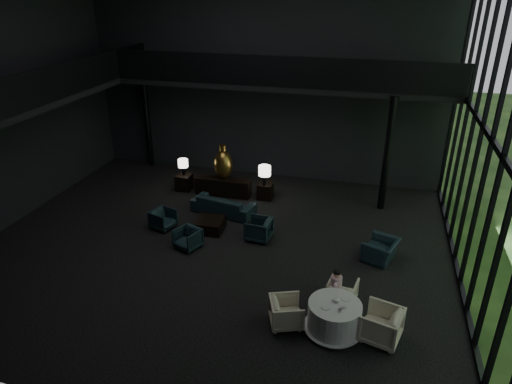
% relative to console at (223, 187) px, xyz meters
% --- Properties ---
extents(floor, '(14.00, 12.00, 0.02)m').
position_rel_console_xyz_m(floor, '(0.95, -3.57, -0.33)').
color(floor, black).
rests_on(floor, ground).
extents(wall_back, '(14.00, 0.04, 8.00)m').
position_rel_console_xyz_m(wall_back, '(0.95, 2.43, 3.67)').
color(wall_back, black).
rests_on(wall_back, ground).
extents(wall_front, '(14.00, 0.04, 8.00)m').
position_rel_console_xyz_m(wall_front, '(0.95, -9.57, 3.67)').
color(wall_front, black).
rests_on(wall_front, ground).
extents(curtain_wall, '(0.20, 12.00, 8.00)m').
position_rel_console_xyz_m(curtain_wall, '(7.90, -3.57, 3.67)').
color(curtain_wall, black).
rests_on(curtain_wall, ground).
extents(mezzanine_left, '(2.00, 12.00, 0.25)m').
position_rel_console_xyz_m(mezzanine_left, '(-5.05, -3.57, 3.67)').
color(mezzanine_left, black).
rests_on(mezzanine_left, wall_left).
extents(mezzanine_back, '(12.00, 2.00, 0.25)m').
position_rel_console_xyz_m(mezzanine_back, '(1.95, 1.43, 3.67)').
color(mezzanine_back, black).
rests_on(mezzanine_back, wall_back).
extents(railing_left, '(0.06, 12.00, 1.00)m').
position_rel_console_xyz_m(railing_left, '(-4.05, -3.57, 4.27)').
color(railing_left, black).
rests_on(railing_left, mezzanine_left).
extents(railing_back, '(12.00, 0.06, 1.00)m').
position_rel_console_xyz_m(railing_back, '(1.95, 0.43, 4.27)').
color(railing_back, black).
rests_on(railing_back, mezzanine_back).
extents(column_nw, '(0.24, 0.24, 4.00)m').
position_rel_console_xyz_m(column_nw, '(-4.05, 2.13, 1.67)').
color(column_nw, black).
rests_on(column_nw, floor).
extents(column_ne, '(0.24, 0.24, 4.00)m').
position_rel_console_xyz_m(column_ne, '(5.75, 0.43, 1.67)').
color(column_ne, black).
rests_on(column_ne, floor).
extents(console, '(2.09, 0.47, 0.66)m').
position_rel_console_xyz_m(console, '(0.00, 0.00, 0.00)').
color(console, black).
rests_on(console, floor).
extents(bronze_urn, '(0.69, 0.69, 1.28)m').
position_rel_console_xyz_m(bronze_urn, '(0.00, 0.11, 0.88)').
color(bronze_urn, olive).
rests_on(bronze_urn, console).
extents(side_table_left, '(0.55, 0.55, 0.61)m').
position_rel_console_xyz_m(side_table_left, '(-1.60, 0.08, -0.03)').
color(side_table_left, black).
rests_on(side_table_left, floor).
extents(table_lamp_left, '(0.38, 0.38, 0.63)m').
position_rel_console_xyz_m(table_lamp_left, '(-1.60, 0.09, 0.73)').
color(table_lamp_left, black).
rests_on(table_lamp_left, side_table_left).
extents(side_table_right, '(0.54, 0.54, 0.59)m').
position_rel_console_xyz_m(side_table_right, '(1.60, 0.14, -0.04)').
color(side_table_right, black).
rests_on(side_table_right, floor).
extents(table_lamp_right, '(0.44, 0.44, 0.74)m').
position_rel_console_xyz_m(table_lamp_right, '(1.60, -0.00, 0.79)').
color(table_lamp_right, black).
rests_on(table_lamp_right, side_table_right).
extents(sofa, '(2.39, 1.09, 0.90)m').
position_rel_console_xyz_m(sofa, '(0.50, -1.39, 0.12)').
color(sofa, black).
rests_on(sofa, floor).
extents(lounge_armchair_west, '(0.73, 0.75, 0.63)m').
position_rel_console_xyz_m(lounge_armchair_west, '(-1.06, -2.90, -0.02)').
color(lounge_armchair_west, '#142531').
rests_on(lounge_armchair_west, floor).
extents(lounge_armchair_east, '(0.72, 0.76, 0.74)m').
position_rel_console_xyz_m(lounge_armchair_east, '(2.10, -2.77, 0.04)').
color(lounge_armchair_east, '#1A242A').
rests_on(lounge_armchair_east, floor).
extents(lounge_armchair_south, '(0.77, 0.74, 0.62)m').
position_rel_console_xyz_m(lounge_armchair_south, '(0.18, -3.82, -0.02)').
color(lounge_armchair_south, '#1B2735').
rests_on(lounge_armchair_south, floor).
extents(window_armchair, '(0.84, 1.02, 0.77)m').
position_rel_console_xyz_m(window_armchair, '(5.79, -2.98, 0.05)').
color(window_armchair, '#162D37').
rests_on(window_armchair, floor).
extents(coffee_table, '(0.92, 0.92, 0.39)m').
position_rel_console_xyz_m(coffee_table, '(0.45, -2.65, -0.14)').
color(coffee_table, black).
rests_on(coffee_table, floor).
extents(dining_table, '(1.38, 1.38, 0.75)m').
position_rel_console_xyz_m(dining_table, '(4.82, -6.30, -0.00)').
color(dining_table, white).
rests_on(dining_table, floor).
extents(dining_chair_north, '(0.69, 0.66, 0.62)m').
position_rel_console_xyz_m(dining_chair_north, '(4.91, -5.21, -0.02)').
color(dining_chair_north, silver).
rests_on(dining_chair_north, floor).
extents(dining_chair_east, '(1.09, 1.13, 0.96)m').
position_rel_console_xyz_m(dining_chair_east, '(5.86, -6.30, 0.15)').
color(dining_chair_east, beige).
rests_on(dining_chair_east, floor).
extents(dining_chair_west, '(0.89, 0.91, 0.74)m').
position_rel_console_xyz_m(dining_chair_west, '(3.73, -6.37, 0.04)').
color(dining_chair_west, silver).
rests_on(dining_chair_west, floor).
extents(child, '(0.28, 0.28, 0.60)m').
position_rel_console_xyz_m(child, '(4.75, -5.37, 0.41)').
color(child, '#CA8FB3').
rests_on(child, dining_chair_north).
extents(plate_a, '(0.25, 0.25, 0.01)m').
position_rel_console_xyz_m(plate_a, '(4.63, -6.46, 0.42)').
color(plate_a, white).
rests_on(plate_a, dining_table).
extents(plate_b, '(0.30, 0.30, 0.02)m').
position_rel_console_xyz_m(plate_b, '(5.04, -6.05, 0.43)').
color(plate_b, white).
rests_on(plate_b, dining_table).
extents(saucer, '(0.16, 0.16, 0.01)m').
position_rel_console_xyz_m(saucer, '(5.01, -6.36, 0.42)').
color(saucer, white).
rests_on(saucer, dining_table).
extents(coffee_cup, '(0.12, 0.12, 0.07)m').
position_rel_console_xyz_m(coffee_cup, '(5.03, -6.39, 0.46)').
color(coffee_cup, white).
rests_on(coffee_cup, saucer).
extents(cereal_bowl, '(0.17, 0.17, 0.09)m').
position_rel_console_xyz_m(cereal_bowl, '(4.83, -6.19, 0.46)').
color(cereal_bowl, white).
rests_on(cereal_bowl, dining_table).
extents(cream_pot, '(0.09, 0.09, 0.08)m').
position_rel_console_xyz_m(cream_pot, '(4.94, -6.54, 0.46)').
color(cream_pot, '#99999E').
rests_on(cream_pot, dining_table).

